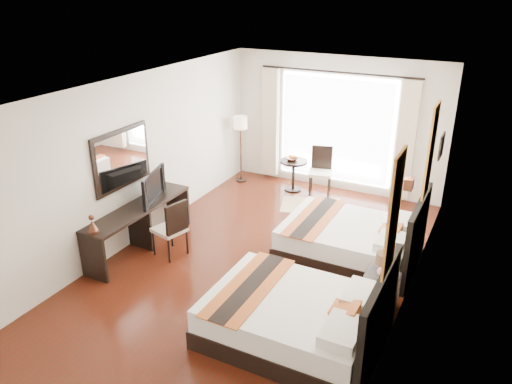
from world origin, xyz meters
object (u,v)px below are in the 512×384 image
at_px(desk_chair, 171,238).
at_px(bed_far, 354,239).
at_px(vase, 380,281).
at_px(fruit_bowl, 292,159).
at_px(table_lamp, 384,260).
at_px(bed_near, 299,318).
at_px(window_chair, 320,180).
at_px(television, 149,186).
at_px(floor_lamp, 240,127).
at_px(side_table, 293,175).
at_px(nightstand, 379,296).
at_px(console_desk, 140,227).

bearing_deg(desk_chair, bed_far, -139.83).
xyz_separation_m(vase, fruit_bowl, (-2.74, 3.48, 0.13)).
relative_size(desk_chair, fruit_bowl, 4.15).
bearing_deg(table_lamp, bed_near, -123.37).
height_order(fruit_bowl, window_chair, window_chair).
xyz_separation_m(bed_near, table_lamp, (0.74, 1.12, 0.42)).
bearing_deg(television, bed_far, -88.38).
bearing_deg(floor_lamp, fruit_bowl, 1.22).
xyz_separation_m(bed_near, window_chair, (-1.37, 4.49, -0.01)).
bearing_deg(desk_chair, vase, -167.53).
bearing_deg(television, window_chair, -45.70).
bearing_deg(table_lamp, vase, -83.31).
bearing_deg(side_table, window_chair, 10.46).
bearing_deg(nightstand, floor_lamp, 139.53).
distance_m(desk_chair, window_chair, 3.73).
distance_m(vase, desk_chair, 3.42).
relative_size(television, side_table, 1.35).
height_order(nightstand, fruit_bowl, fruit_bowl).
bearing_deg(fruit_bowl, floor_lamp, -178.78).
xyz_separation_m(bed_near, television, (-3.21, 1.23, 0.70)).
xyz_separation_m(side_table, window_chair, (0.57, 0.10, -0.03)).
xyz_separation_m(bed_far, desk_chair, (-2.65, -1.29, -0.01)).
bearing_deg(television, floor_lamp, -16.92).
distance_m(desk_chair, side_table, 3.47).
bearing_deg(fruit_bowl, console_desk, -110.14).
xyz_separation_m(bed_far, vase, (0.76, -1.39, 0.25)).
relative_size(floor_lamp, window_chair, 1.49).
distance_m(bed_near, vase, 1.19).
distance_m(nightstand, vase, 0.32).
xyz_separation_m(television, window_chair, (1.83, 3.26, -0.71)).
relative_size(bed_near, vase, 17.32).
relative_size(television, window_chair, 0.91).
bearing_deg(bed_far, television, -162.01).
bearing_deg(vase, television, 174.97).
bearing_deg(side_table, desk_chair, -101.62).
relative_size(nightstand, fruit_bowl, 2.34).
bearing_deg(window_chair, bed_far, 17.17).
bearing_deg(fruit_bowl, table_lamp, -50.10).
bearing_deg(table_lamp, desk_chair, -177.64).
distance_m(bed_near, fruit_bowl, 4.80).
bearing_deg(desk_chair, bed_near, 173.81).
bearing_deg(desk_chair, side_table, -87.37).
distance_m(nightstand, fruit_bowl, 4.36).
distance_m(side_table, window_chair, 0.58).
bearing_deg(desk_chair, table_lamp, -163.39).
distance_m(nightstand, floor_lamp, 5.25).
relative_size(bed_far, fruit_bowl, 9.04).
xyz_separation_m(table_lamp, television, (-3.95, 0.10, 0.28)).
relative_size(bed_near, window_chair, 2.16).
bearing_deg(table_lamp, fruit_bowl, 129.90).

